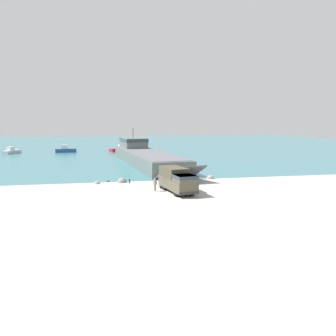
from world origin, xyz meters
TOP-DOWN VIEW (x-y plane):
  - ground_plane at (0.00, 0.00)m, footprint 240.00×240.00m
  - water_surface at (0.00, 94.55)m, footprint 240.00×180.00m
  - landing_craft at (-0.01, 27.66)m, footprint 11.20×44.58m
  - military_truck at (0.32, -4.03)m, footprint 3.61×7.53m
  - soldier_on_ramp at (-2.27, -3.01)m, footprint 0.42×0.50m
  - moored_boat_a at (-19.38, 57.88)m, footprint 5.94×2.16m
  - moored_boat_b at (-34.04, 56.51)m, footprint 4.21×6.37m
  - moored_boat_c at (-3.02, 57.97)m, footprint 7.43×5.24m
  - mooring_bollard at (-4.99, 3.11)m, footprint 0.24×0.24m
  - shoreline_rock_a at (7.55, 4.59)m, footprint 1.11×1.11m
  - shoreline_rock_b at (-9.48, 3.56)m, footprint 0.82×0.82m
  - shoreline_rock_c at (-8.02, 5.07)m, footprint 0.56×0.56m
  - shoreline_rock_d at (-5.97, 4.10)m, footprint 1.34×1.34m

SIDE VIEW (x-z plane):
  - ground_plane at x=0.00m, z-range 0.00..0.00m
  - shoreline_rock_a at x=7.55m, z-range -0.56..0.56m
  - shoreline_rock_b at x=-9.48m, z-range -0.41..0.41m
  - shoreline_rock_c at x=-8.02m, z-range -0.28..0.28m
  - shoreline_rock_d at x=-5.97m, z-range -0.67..0.67m
  - water_surface at x=0.00m, z-range 0.00..0.01m
  - mooring_bollard at x=-4.99m, z-range 0.03..0.70m
  - moored_boat_b at x=-34.04m, z-range -0.33..1.65m
  - moored_boat_c at x=-3.02m, z-range -0.35..1.72m
  - moored_boat_a at x=-19.38m, z-range -0.37..1.85m
  - soldier_on_ramp at x=-2.27m, z-range 0.13..1.84m
  - military_truck at x=0.32m, z-range 0.06..3.02m
  - landing_craft at x=-0.01m, z-range -1.88..5.48m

